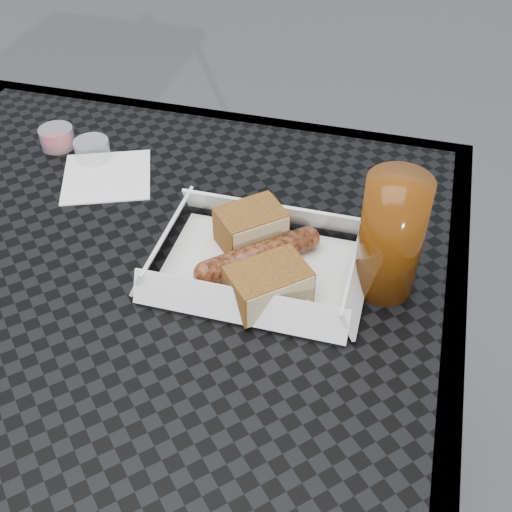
{
  "coord_description": "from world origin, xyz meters",
  "views": [
    {
      "loc": [
        0.3,
        -0.48,
        1.27
      ],
      "look_at": [
        0.16,
        0.05,
        0.78
      ],
      "focal_mm": 45.0,
      "sensor_mm": 36.0,
      "label": 1
    }
  ],
  "objects_px": {
    "patio_table": "(125,320)",
    "bratwurst": "(258,256)",
    "drink_glass": "(391,237)",
    "food_tray": "(258,268)"
  },
  "relations": [
    {
      "from": "patio_table",
      "to": "food_tray",
      "type": "relative_size",
      "value": 3.64
    },
    {
      "from": "bratwurst",
      "to": "drink_glass",
      "type": "height_order",
      "value": "drink_glass"
    },
    {
      "from": "patio_table",
      "to": "food_tray",
      "type": "height_order",
      "value": "food_tray"
    },
    {
      "from": "bratwurst",
      "to": "drink_glass",
      "type": "bearing_deg",
      "value": 3.58
    },
    {
      "from": "drink_glass",
      "to": "bratwurst",
      "type": "bearing_deg",
      "value": -176.42
    },
    {
      "from": "drink_glass",
      "to": "patio_table",
      "type": "bearing_deg",
      "value": -167.29
    },
    {
      "from": "patio_table",
      "to": "drink_glass",
      "type": "height_order",
      "value": "drink_glass"
    },
    {
      "from": "patio_table",
      "to": "bratwurst",
      "type": "relative_size",
      "value": 6.2
    },
    {
      "from": "food_tray",
      "to": "bratwurst",
      "type": "distance_m",
      "value": 0.02
    },
    {
      "from": "food_tray",
      "to": "drink_glass",
      "type": "xyz_separation_m",
      "value": [
        0.15,
        0.01,
        0.07
      ]
    }
  ]
}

